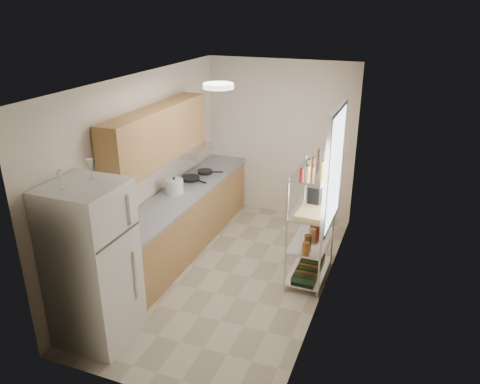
% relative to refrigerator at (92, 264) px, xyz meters
% --- Properties ---
extents(room, '(2.52, 4.42, 2.62)m').
position_rel_refrigerator_xyz_m(room, '(0.87, 1.66, 0.41)').
color(room, '#BCAF98').
rests_on(room, ground).
extents(counter_run, '(0.63, 3.51, 0.90)m').
position_rel_refrigerator_xyz_m(counter_run, '(-0.05, 2.10, -0.44)').
color(counter_run, '#B57E4D').
rests_on(counter_run, ground).
extents(upper_cabinets, '(0.33, 2.20, 0.72)m').
position_rel_refrigerator_xyz_m(upper_cabinets, '(-0.19, 1.76, 0.92)').
color(upper_cabinets, '#B57E4D').
rests_on(upper_cabinets, room).
extents(range_hood, '(0.50, 0.60, 0.12)m').
position_rel_refrigerator_xyz_m(range_hood, '(-0.13, 2.56, 0.50)').
color(range_hood, '#B7BABC').
rests_on(range_hood, room).
extents(window, '(0.06, 1.00, 1.46)m').
position_rel_refrigerator_xyz_m(window, '(2.09, 2.01, 0.66)').
color(window, white).
rests_on(window, room).
extents(bakers_rack, '(0.45, 0.90, 1.73)m').
position_rel_refrigerator_xyz_m(bakers_rack, '(1.87, 1.96, 0.22)').
color(bakers_rack, silver).
rests_on(bakers_rack, ground).
extents(ceiling_dome, '(0.34, 0.34, 0.05)m').
position_rel_refrigerator_xyz_m(ceiling_dome, '(0.87, 1.36, 1.68)').
color(ceiling_dome, white).
rests_on(ceiling_dome, room).
extents(refrigerator, '(0.73, 0.73, 1.78)m').
position_rel_refrigerator_xyz_m(refrigerator, '(0.00, 0.00, 0.00)').
color(refrigerator, silver).
rests_on(refrigerator, ground).
extents(wine_glass_a, '(0.07, 0.07, 0.19)m').
position_rel_refrigerator_xyz_m(wine_glass_a, '(-0.09, -0.17, 0.99)').
color(wine_glass_a, silver).
rests_on(wine_glass_a, refrigerator).
extents(wine_glass_b, '(0.07, 0.07, 0.21)m').
position_rel_refrigerator_xyz_m(wine_glass_b, '(-0.01, 0.17, 1.00)').
color(wine_glass_b, silver).
rests_on(wine_glass_b, refrigerator).
extents(rice_cooker, '(0.26, 0.26, 0.21)m').
position_rel_refrigerator_xyz_m(rice_cooker, '(-0.13, 2.02, 0.11)').
color(rice_cooker, white).
rests_on(rice_cooker, counter_run).
extents(frying_pan_large, '(0.35, 0.35, 0.05)m').
position_rel_refrigerator_xyz_m(frying_pan_large, '(-0.15, 2.57, 0.03)').
color(frying_pan_large, black).
rests_on(frying_pan_large, counter_run).
extents(frying_pan_small, '(0.30, 0.30, 0.05)m').
position_rel_refrigerator_xyz_m(frying_pan_small, '(-0.07, 2.92, 0.03)').
color(frying_pan_small, black).
rests_on(frying_pan_small, counter_run).
extents(cutting_board, '(0.38, 0.48, 0.03)m').
position_rel_refrigerator_xyz_m(cutting_board, '(1.91, 1.81, 0.13)').
color(cutting_board, tan).
rests_on(cutting_board, bakers_rack).
extents(espresso_machine, '(0.17, 0.25, 0.27)m').
position_rel_refrigerator_xyz_m(espresso_machine, '(1.87, 2.11, 0.26)').
color(espresso_machine, black).
rests_on(espresso_machine, bakers_rack).
extents(storage_bag, '(0.11, 0.14, 0.15)m').
position_rel_refrigerator_xyz_m(storage_bag, '(1.88, 2.18, -0.26)').
color(storage_bag, '#992A12').
rests_on(storage_bag, bakers_rack).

